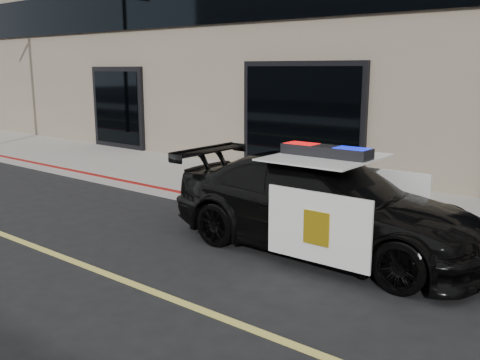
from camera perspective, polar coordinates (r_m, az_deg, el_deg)
The scene contains 4 objects.
ground at distance 7.79m, azimuth -15.85°, elevation -8.95°, with size 120.00×120.00×0.00m, color black.
sidewalk_n at distance 11.45m, azimuth 6.02°, elevation -1.49°, with size 60.00×3.50×0.15m, color gray.
police_car at distance 8.06m, azimuth 8.98°, elevation -2.56°, with size 2.31×4.94×1.60m.
fire_hydrant at distance 10.73m, azimuth 1.85°, elevation 0.32°, with size 0.39×0.55×0.87m.
Camera 1 is at (6.03, -4.12, 2.71)m, focal length 40.00 mm.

